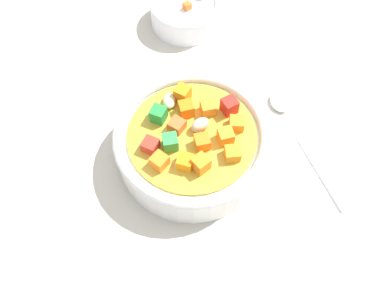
{
  "coord_description": "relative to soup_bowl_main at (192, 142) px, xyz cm",
  "views": [
    {
      "loc": [
        5.72,
        25.71,
        46.94
      ],
      "look_at": [
        0.0,
        0.0,
        2.79
      ],
      "focal_mm": 37.73,
      "sensor_mm": 36.0,
      "label": 1
    }
  ],
  "objects": [
    {
      "name": "spoon",
      "position": [
        -14.68,
        -0.03,
        -2.71
      ],
      "size": [
        4.29,
        19.34,
        1.01
      ],
      "rotation": [
        0.0,
        0.0,
        4.85
      ],
      "color": "silver",
      "rests_on": "ground_plane"
    },
    {
      "name": "soup_bowl_main",
      "position": [
        0.0,
        0.0,
        0.0
      ],
      "size": [
        19.55,
        19.55,
        7.15
      ],
      "color": "white",
      "rests_on": "ground_plane"
    },
    {
      "name": "ground_plane",
      "position": [
        0.01,
        0.01,
        -4.16
      ],
      "size": [
        140.0,
        140.0,
        2.0
      ],
      "primitive_type": "cube",
      "color": "#BAB2A0"
    },
    {
      "name": "side_bowl_small",
      "position": [
        -4.39,
        -24.72,
        -0.94
      ],
      "size": [
        11.23,
        11.23,
        4.7
      ],
      "color": "white",
      "rests_on": "ground_plane"
    }
  ]
}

